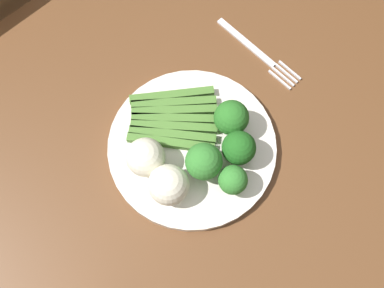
% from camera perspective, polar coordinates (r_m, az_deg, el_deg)
% --- Properties ---
extents(ground_plane, '(6.00, 6.00, 0.02)m').
position_cam_1_polar(ground_plane, '(1.40, -1.40, -14.04)').
color(ground_plane, gray).
extents(dining_table, '(1.23, 0.83, 0.76)m').
position_cam_1_polar(dining_table, '(0.76, -2.55, -9.23)').
color(dining_table, brown).
rests_on(dining_table, ground_plane).
extents(plate, '(0.24, 0.24, 0.01)m').
position_cam_1_polar(plate, '(0.65, -0.00, -0.37)').
color(plate, silver).
rests_on(plate, dining_table).
extents(asparagus_bundle, '(0.15, 0.15, 0.01)m').
position_cam_1_polar(asparagus_bundle, '(0.66, -2.41, 3.22)').
color(asparagus_bundle, '#47752D').
rests_on(asparagus_bundle, plate).
extents(broccoli_right, '(0.05, 0.05, 0.06)m').
position_cam_1_polar(broccoli_right, '(0.61, 5.96, -0.52)').
color(broccoli_right, '#4C7F2B').
rests_on(broccoli_right, plate).
extents(broccoli_front, '(0.05, 0.05, 0.06)m').
position_cam_1_polar(broccoli_front, '(0.63, 5.02, 3.33)').
color(broccoli_front, '#568E33').
rests_on(broccoli_front, plate).
extents(broccoli_outer_edge, '(0.05, 0.05, 0.06)m').
position_cam_1_polar(broccoli_outer_edge, '(0.60, 1.45, -2.20)').
color(broccoli_outer_edge, '#609E3D').
rests_on(broccoli_outer_edge, plate).
extents(broccoli_near_center, '(0.04, 0.04, 0.05)m').
position_cam_1_polar(broccoli_near_center, '(0.60, 5.22, -4.58)').
color(broccoli_near_center, '#609E3D').
rests_on(broccoli_near_center, plate).
extents(cauliflower_mid, '(0.06, 0.06, 0.06)m').
position_cam_1_polar(cauliflower_mid, '(0.60, -3.00, -5.21)').
color(cauliflower_mid, silver).
rests_on(cauliflower_mid, plate).
extents(cauliflower_back, '(0.05, 0.05, 0.05)m').
position_cam_1_polar(cauliflower_back, '(0.62, -5.93, -1.69)').
color(cauliflower_back, silver).
rests_on(cauliflower_back, plate).
extents(fork, '(0.03, 0.17, 0.00)m').
position_cam_1_polar(fork, '(0.74, 8.36, 11.44)').
color(fork, silver).
rests_on(fork, dining_table).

